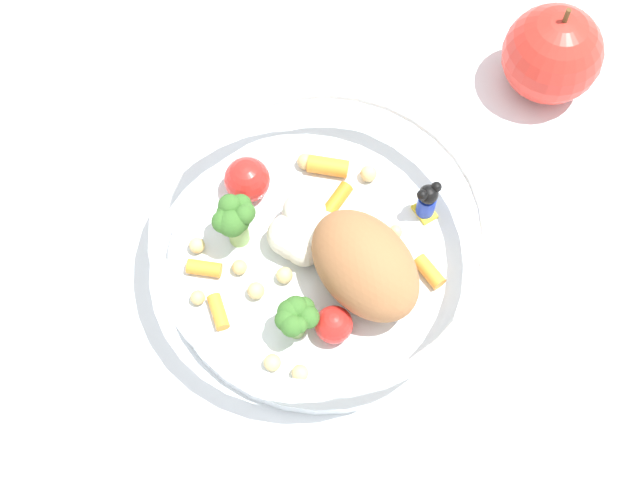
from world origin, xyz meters
TOP-DOWN VIEW (x-y plane):
  - ground_plane at (0.00, 0.00)m, footprint 2.40×2.40m
  - food_container at (-0.00, -0.01)m, footprint 0.22×0.22m
  - loose_apple at (-0.04, 0.21)m, footprint 0.07×0.07m

SIDE VIEW (x-z plane):
  - ground_plane at x=0.00m, z-range 0.00..0.00m
  - food_container at x=0.00m, z-range 0.00..0.07m
  - loose_apple at x=-0.04m, z-range -0.01..0.08m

